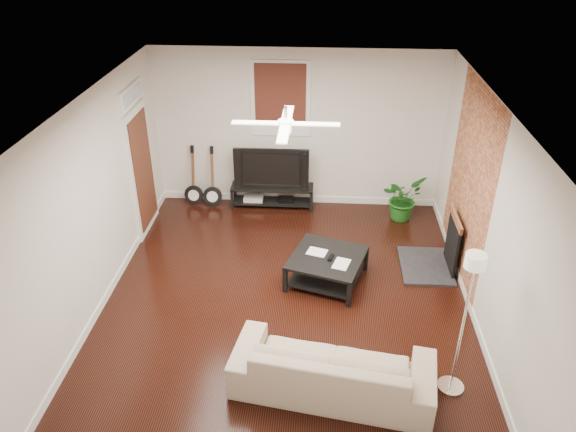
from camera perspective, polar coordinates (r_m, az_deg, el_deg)
name	(u,v)px	position (r m, az deg, el deg)	size (l,w,h in m)	color
room	(286,214)	(6.92, -0.22, 0.18)	(5.01, 6.01, 2.81)	black
brick_accent	(469,185)	(8.06, 18.26, 3.06)	(0.02, 2.20, 2.80)	brown
fireplace	(439,242)	(8.44, 15.38, -2.57)	(0.80, 1.10, 0.92)	black
window_back	(280,99)	(9.46, -0.79, 12.01)	(1.00, 0.06, 1.30)	#401511
door_left	(141,159)	(9.14, -15.00, 5.68)	(0.08, 1.00, 2.50)	white
tv_stand	(272,196)	(9.96, -1.63, 2.07)	(1.46, 0.39, 0.41)	black
tv	(272,166)	(9.72, -1.67, 5.18)	(1.31, 0.17, 0.76)	black
coffee_table	(327,268)	(8.02, 4.03, -5.43)	(0.99, 0.99, 0.42)	black
sofa	(333,367)	(6.35, 4.64, -15.31)	(2.23, 0.87, 0.65)	#C0AE90
floor_lamp	(463,326)	(6.22, 17.62, -10.77)	(0.30, 0.30, 1.82)	white
potted_plant	(402,198)	(9.70, 11.75, 1.84)	(0.70, 0.61, 0.78)	#1B5E1B
guitar_left	(192,177)	(10.01, -9.88, 3.99)	(0.34, 0.24, 1.11)	black
guitar_right	(211,178)	(9.91, -7.94, 3.88)	(0.34, 0.24, 1.11)	black
ceiling_fan	(286,123)	(6.42, -0.24, 9.56)	(1.24, 1.24, 0.32)	white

